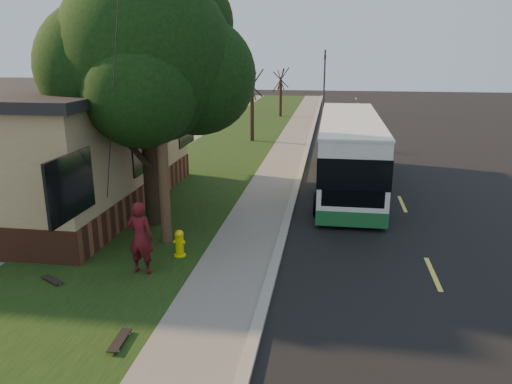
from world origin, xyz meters
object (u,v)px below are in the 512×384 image
(bare_tree_near, at_px, (252,107))
(traffic_signal, at_px, (324,77))
(skateboard_main, at_px, (120,340))
(distant_car, at_px, (343,118))
(fire_hydrant, at_px, (180,243))
(skateboarder, at_px, (140,238))
(utility_pole, at_px, (158,81))
(transit_bus, at_px, (349,150))
(dumpster, at_px, (61,199))
(leafy_tree, at_px, (148,59))
(skateboard_spare, at_px, (52,280))
(bare_tree_far, at_px, (281,93))

(bare_tree_near, distance_m, traffic_signal, 16.52)
(skateboard_main, bearing_deg, distant_car, 80.93)
(traffic_signal, bearing_deg, distant_car, -79.86)
(bare_tree_near, xyz_separation_m, traffic_signal, (4.00, 16.00, 1.01))
(fire_hydrant, bearing_deg, skateboarder, -118.88)
(utility_pole, distance_m, traffic_signal, 33.26)
(utility_pole, height_order, transit_bus, utility_pole)
(utility_pole, xyz_separation_m, traffic_signal, (3.81, 33.01, -1.47))
(utility_pole, xyz_separation_m, dumpster, (-4.22, 1.71, -3.99))
(fire_hydrant, distance_m, skateboard_main, 4.23)
(utility_pole, distance_m, transit_bus, 9.40)
(utility_pole, bearing_deg, distant_car, 77.14)
(fire_hydrant, xyz_separation_m, distant_car, (4.74, 24.84, 0.26))
(fire_hydrant, distance_m, utility_pole, 4.37)
(skateboard_main, bearing_deg, leafy_tree, 103.68)
(traffic_signal, xyz_separation_m, dumpster, (-8.03, -31.30, -2.52))
(fire_hydrant, distance_m, skateboard_spare, 3.27)
(leafy_tree, bearing_deg, utility_pole, -62.40)
(skateboard_spare, distance_m, distant_car, 27.81)
(utility_pole, relative_size, bare_tree_near, 2.11)
(leafy_tree, xyz_separation_m, distant_car, (6.31, 22.19, -4.47))
(leafy_tree, relative_size, dumpster, 4.73)
(fire_hydrant, bearing_deg, dumpster, 151.28)
(transit_bus, bearing_deg, traffic_signal, 93.42)
(skateboarder, bearing_deg, fire_hydrant, -113.52)
(skateboard_main, bearing_deg, transit_bus, 69.67)
(skateboard_spare, xyz_separation_m, distant_car, (7.32, 26.82, 0.57))
(leafy_tree, bearing_deg, skateboard_main, -76.32)
(bare_tree_near, bearing_deg, distant_car, 50.50)
(fire_hydrant, bearing_deg, bare_tree_near, 92.86)
(bare_tree_near, bearing_deg, fire_hydrant, -87.14)
(traffic_signal, xyz_separation_m, distant_car, (1.64, -9.16, -2.47))
(dumpster, relative_size, distant_car, 0.40)
(transit_bus, bearing_deg, bare_tree_near, 119.20)
(traffic_signal, bearing_deg, skateboarder, -96.05)
(transit_bus, bearing_deg, skateboarder, -119.83)
(bare_tree_far, distance_m, dumpster, 27.71)
(bare_tree_near, bearing_deg, traffic_signal, 75.96)
(utility_pole, distance_m, skateboard_main, 6.93)
(skateboard_main, xyz_separation_m, dumpster, (-5.03, 6.91, 0.51))
(fire_hydrant, height_order, bare_tree_near, bare_tree_near)
(skateboarder, height_order, skateboard_spare, skateboarder)
(skateboarder, relative_size, distant_car, 0.45)
(leafy_tree, bearing_deg, skateboard_spare, -102.36)
(traffic_signal, bearing_deg, dumpster, -104.39)
(bare_tree_near, height_order, dumpster, bare_tree_near)
(leafy_tree, bearing_deg, transit_bus, 41.06)
(leafy_tree, bearing_deg, traffic_signal, 81.53)
(bare_tree_far, bearing_deg, dumpster, -99.42)
(leafy_tree, distance_m, bare_tree_far, 27.56)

